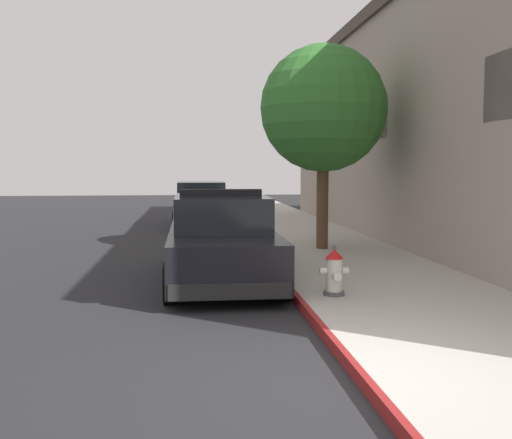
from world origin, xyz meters
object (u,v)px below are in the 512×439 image
at_px(police_cruiser, 221,241).
at_px(street_tree, 323,109).
at_px(parked_car_silver_ahead, 201,205).
at_px(fire_hydrant, 334,272).

xyz_separation_m(police_cruiser, street_tree, (2.58, 3.15, 2.70)).
height_order(parked_car_silver_ahead, fire_hydrant, parked_car_silver_ahead).
relative_size(parked_car_silver_ahead, street_tree, 1.01).
bearing_deg(street_tree, fire_hydrant, -100.68).
distance_m(fire_hydrant, street_tree, 6.04).
height_order(police_cruiser, street_tree, street_tree).
height_order(fire_hydrant, street_tree, street_tree).
height_order(police_cruiser, parked_car_silver_ahead, police_cruiser).
bearing_deg(street_tree, police_cruiser, -129.29).
xyz_separation_m(parked_car_silver_ahead, fire_hydrant, (1.76, -12.74, -0.25)).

